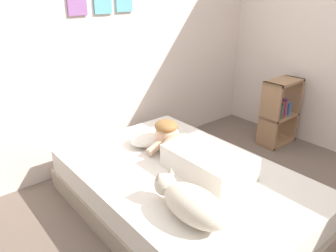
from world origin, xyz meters
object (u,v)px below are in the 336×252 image
pillow (156,136)px  person_lying (195,153)px  bed (183,192)px  coffee_cup (165,138)px  dog (190,202)px  cell_phone (193,152)px  bookshelf (279,112)px

pillow → person_lying: bearing=-92.4°
bed → pillow: (0.15, 0.55, 0.24)m
person_lying → coffee_cup: bearing=80.5°
pillow → dog: size_ratio=0.90×
cell_phone → bookshelf: bearing=3.1°
pillow → cell_phone: bearing=-73.9°
bed → bookshelf: bearing=8.2°
person_lying → cell_phone: (0.13, 0.16, -0.10)m
coffee_cup → cell_phone: bearing=-80.7°
person_lying → cell_phone: 0.23m
bookshelf → pillow: bearing=168.7°
person_lying → coffee_cup: 0.49m
person_lying → coffee_cup: (0.08, 0.48, -0.07)m
dog → pillow: bearing=63.6°
pillow → person_lying: 0.54m
pillow → bookshelf: bookshelf is taller
coffee_cup → bookshelf: bookshelf is taller
pillow → person_lying: person_lying is taller
dog → bed: bearing=52.2°
bed → cell_phone: bearing=32.1°
bed → cell_phone: cell_phone is taller
coffee_cup → cell_phone: size_ratio=0.89×
person_lying → bookshelf: (1.55, 0.23, -0.10)m
pillow → dog: 1.08m
pillow → dog: (-0.48, -0.97, 0.05)m
dog → cell_phone: (0.59, 0.59, -0.10)m
cell_phone → coffee_cup: bearing=99.3°
bed → dog: 0.61m
person_lying → bookshelf: bookshelf is taller
person_lying → dog: person_lying is taller
bed → pillow: pillow is taller
pillow → dog: bearing=-116.4°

